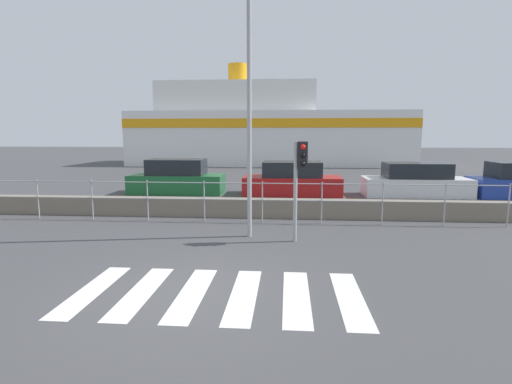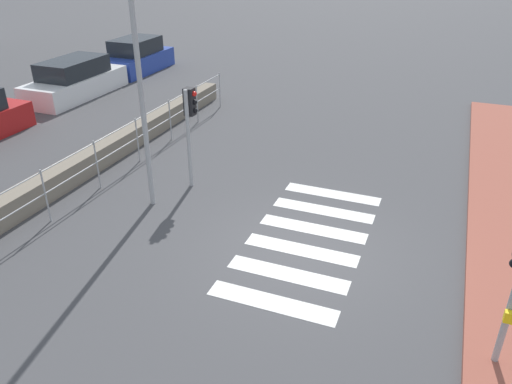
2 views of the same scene
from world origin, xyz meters
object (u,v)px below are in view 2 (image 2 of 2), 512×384
object	(u,v)px
traffic_light_far	(190,116)
streetlamp	(142,40)
parked_car_blue	(137,57)
parked_car_white	(75,80)

from	to	relation	value
traffic_light_far	streetlamp	distance (m)	2.44
streetlamp	parked_car_blue	bearing A→B (deg)	35.47
traffic_light_far	streetlamp	size ratio (longest dim) A/B	0.40
parked_car_white	parked_car_blue	bearing A→B (deg)	0.00
parked_car_white	parked_car_blue	distance (m)	4.40
traffic_light_far	parked_car_white	bearing A→B (deg)	56.59
traffic_light_far	parked_car_blue	distance (m)	12.81
traffic_light_far	parked_car_white	distance (m)	9.87
parked_car_white	traffic_light_far	bearing A→B (deg)	-123.41
traffic_light_far	parked_car_blue	size ratio (longest dim) A/B	0.66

